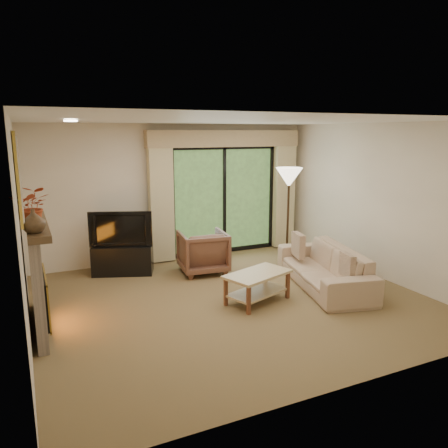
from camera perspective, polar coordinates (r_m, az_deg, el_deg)
name	(u,v)px	position (r m, az deg, el deg)	size (l,w,h in m)	color
floor	(233,300)	(6.58, 1.12, -9.91)	(5.50, 5.50, 0.00)	brown
ceiling	(233,121)	(6.11, 1.22, 13.36)	(5.50, 5.50, 0.00)	white
wall_back	(176,193)	(8.50, -6.28, 4.10)	(5.00, 5.00, 0.00)	beige
wall_front	(353,260)	(4.18, 16.48, -4.52)	(5.00, 5.00, 0.00)	beige
wall_left	(21,233)	(5.60, -25.00, -1.03)	(5.00, 5.00, 0.00)	beige
wall_right	(379,202)	(7.81, 19.63, 2.79)	(5.00, 5.00, 0.00)	beige
fireplace	(36,276)	(5.95, -23.34, -6.31)	(0.24, 1.70, 1.37)	gray
mirror	(19,175)	(5.70, -25.24, 5.80)	(0.07, 1.45, 1.02)	#B4963C
sliding_door	(224,200)	(8.85, 0.00, 3.18)	(2.26, 0.10, 2.16)	black
curtain_left	(161,200)	(8.26, -8.21, 3.12)	(0.45, 0.18, 2.35)	beige
curtain_right	(284,192)	(9.39, 7.80, 4.19)	(0.45, 0.18, 2.35)	beige
cornice	(226,139)	(8.67, 0.25, 11.09)	(3.20, 0.24, 0.32)	tan
media_console	(123,259)	(7.89, -13.05, -4.51)	(1.02, 0.46, 0.51)	black
tv	(121,228)	(7.75, -13.25, -0.50)	(1.07, 0.14, 0.62)	black
armchair	(203,252)	(7.73, -2.78, -3.65)	(0.79, 0.82, 0.74)	brown
sofa	(324,267)	(7.24, 12.91, -5.49)	(2.18, 0.85, 0.64)	tan
pillow_near	(347,265)	(6.67, 15.80, -5.22)	(0.09, 0.36, 0.36)	brown
pillow_far	(298,245)	(7.62, 9.67, -2.72)	(0.11, 0.41, 0.41)	brown
coffee_table	(257,287)	(6.47, 4.39, -8.24)	(0.98, 0.54, 0.44)	tan
floor_lamp	(288,217)	(8.13, 8.33, 0.89)	(0.49, 0.49, 1.82)	white
vase	(34,221)	(5.17, -23.62, 0.38)	(0.25, 0.25, 0.26)	#473420
branches	(32,206)	(5.49, -23.82, 2.12)	(0.43, 0.37, 0.48)	#AA401F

